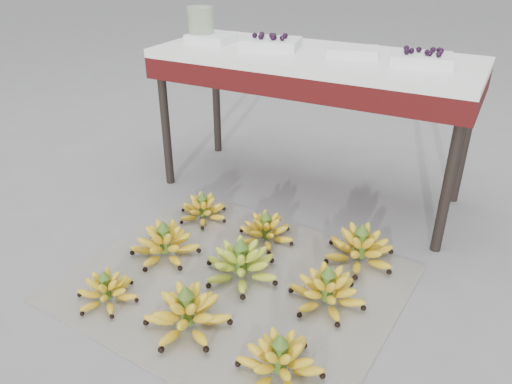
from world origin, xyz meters
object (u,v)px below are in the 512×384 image
at_px(bunch_back_center, 266,231).
at_px(bunch_back_right, 360,248).
at_px(bunch_back_left, 203,209).
at_px(tray_far_right, 422,58).
at_px(bunch_front_right, 280,361).
at_px(bunch_mid_center, 241,264).
at_px(vendor_table, 313,71).
at_px(newspaper_mat, 234,282).
at_px(bunch_front_left, 107,291).
at_px(tray_right, 353,51).
at_px(tray_far_left, 211,38).
at_px(bunch_mid_left, 165,244).
at_px(bunch_front_center, 187,313).
at_px(bunch_mid_right, 327,291).
at_px(tray_left, 271,43).
at_px(glass_jar, 201,24).

height_order(bunch_back_center, bunch_back_right, bunch_back_right).
height_order(bunch_back_left, tray_far_right, tray_far_right).
xyz_separation_m(bunch_front_right, tray_far_right, (0.09, 1.23, 0.70)).
height_order(bunch_mid_center, vendor_table, vendor_table).
bearing_deg(bunch_front_right, newspaper_mat, 131.55).
distance_m(bunch_front_left, tray_right, 1.51).
relative_size(bunch_back_right, tray_far_left, 1.56).
xyz_separation_m(bunch_mid_left, tray_far_left, (-0.26, 0.85, 0.69)).
relative_size(newspaper_mat, bunch_front_right, 4.17).
bearing_deg(bunch_front_center, tray_right, 58.12).
xyz_separation_m(bunch_front_right, vendor_table, (-0.41, 1.22, 0.59)).
bearing_deg(bunch_back_left, tray_far_right, 35.62).
bearing_deg(bunch_mid_right, bunch_front_center, -120.11).
bearing_deg(bunch_back_right, bunch_back_center, 169.20).
distance_m(bunch_back_right, tray_left, 1.10).
bearing_deg(bunch_front_left, bunch_back_center, 67.43).
bearing_deg(bunch_front_center, bunch_mid_right, 16.81).
relative_size(newspaper_mat, bunch_front_left, 4.92).
relative_size(newspaper_mat, tray_far_left, 5.13).
height_order(newspaper_mat, bunch_back_right, bunch_back_right).
relative_size(newspaper_mat, glass_jar, 7.44).
xyz_separation_m(bunch_back_right, tray_far_left, (-1.01, 0.50, 0.69)).
xyz_separation_m(bunch_mid_right, tray_far_left, (-0.99, 0.82, 0.69)).
bearing_deg(tray_right, glass_jar, -177.95).
bearing_deg(bunch_back_right, tray_far_left, 137.15).
xyz_separation_m(tray_left, tray_far_right, (0.73, 0.01, -0.00)).
bearing_deg(bunch_mid_right, glass_jar, 160.02).
bearing_deg(glass_jar, tray_far_left, -13.48).
relative_size(bunch_front_right, tray_left, 0.95).
bearing_deg(tray_far_right, bunch_front_right, -94.00).
relative_size(newspaper_mat, bunch_back_right, 3.30).
bearing_deg(bunch_mid_right, bunch_back_center, 163.08).
height_order(newspaper_mat, bunch_back_left, bunch_back_left).
relative_size(tray_left, tray_far_right, 1.07).
relative_size(bunch_front_right, bunch_back_center, 1.01).
xyz_separation_m(bunch_back_left, glass_jar, (-0.31, 0.52, 0.77)).
distance_m(bunch_back_center, tray_far_left, 1.07).
xyz_separation_m(newspaper_mat, bunch_back_right, (0.40, 0.37, 0.07)).
bearing_deg(bunch_back_center, bunch_back_left, -174.82).
height_order(bunch_mid_center, bunch_back_center, bunch_mid_center).
bearing_deg(vendor_table, bunch_back_center, -87.49).
xyz_separation_m(bunch_mid_right, tray_left, (-0.65, 0.83, 0.70)).
height_order(tray_right, glass_jar, glass_jar).
bearing_deg(bunch_mid_right, bunch_mid_left, -159.48).
distance_m(newspaper_mat, bunch_mid_left, 0.36).
distance_m(bunch_front_left, tray_far_left, 1.41).
xyz_separation_m(tray_far_left, tray_right, (0.75, 0.05, -0.00)).
distance_m(bunch_front_right, bunch_back_right, 0.71).
height_order(newspaper_mat, vendor_table, vendor_table).
height_order(bunch_front_left, bunch_front_center, bunch_front_center).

